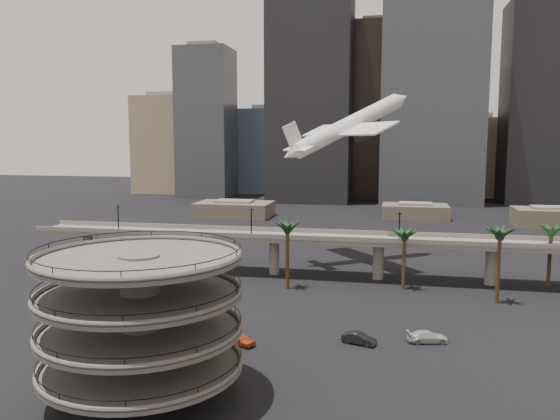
% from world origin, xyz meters
% --- Properties ---
extents(ground, '(700.00, 700.00, 0.00)m').
position_xyz_m(ground, '(0.00, 0.00, 0.00)').
color(ground, black).
rests_on(ground, ground).
extents(parking_ramp, '(22.20, 22.20, 17.35)m').
position_xyz_m(parking_ramp, '(-13.00, -4.00, 9.84)').
color(parking_ramp, '#4D4A47').
rests_on(parking_ramp, ground).
extents(overpass, '(130.00, 9.30, 14.70)m').
position_xyz_m(overpass, '(0.00, 55.00, 7.34)').
color(overpass, '#69635D').
rests_on(overpass, ground).
extents(palm_trees, '(54.40, 18.40, 14.00)m').
position_xyz_m(palm_trees, '(21.48, 47.47, 11.30)').
color(palm_trees, '#4B3420').
rests_on(palm_trees, ground).
extents(low_buildings, '(135.00, 27.50, 6.80)m').
position_xyz_m(low_buildings, '(6.89, 142.30, 2.86)').
color(low_buildings, brown).
rests_on(low_buildings, ground).
extents(skyline, '(269.00, 86.00, 117.32)m').
position_xyz_m(skyline, '(15.11, 217.08, 42.88)').
color(skyline, gray).
rests_on(skyline, ground).
extents(airborne_jet, '(29.76, 28.98, 17.78)m').
position_xyz_m(airborne_jet, '(3.10, 70.74, 31.82)').
color(airborne_jet, white).
rests_on(airborne_jet, ground).
extents(car_a, '(5.19, 3.78, 1.64)m').
position_xyz_m(car_a, '(-6.98, 13.71, 0.82)').
color(car_a, '#BC4D1A').
rests_on(car_a, ground).
extents(car_b, '(5.11, 3.02, 1.59)m').
position_xyz_m(car_b, '(9.41, 17.32, 0.80)').
color(car_b, black).
rests_on(car_b, ground).
extents(car_c, '(6.05, 3.55, 1.64)m').
position_xyz_m(car_c, '(18.90, 19.96, 0.82)').
color(car_c, beige).
rests_on(car_c, ground).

